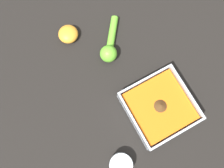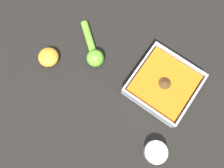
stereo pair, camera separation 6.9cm
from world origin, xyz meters
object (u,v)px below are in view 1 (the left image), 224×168
object	(u,v)px
square_dish	(159,107)
lemon_half	(68,34)
lemon_squeezer	(110,48)
spice_bowl	(121,165)

from	to	relation	value
square_dish	lemon_half	xyz separation A→B (m)	(-0.36, -0.14, -0.00)
lemon_squeezer	lemon_half	world-z (taller)	lemon_squeezer
square_dish	spice_bowl	xyz separation A→B (m)	(0.09, -0.19, -0.01)
spice_bowl	lemon_half	world-z (taller)	same
square_dish	lemon_half	world-z (taller)	square_dish
spice_bowl	lemon_squeezer	xyz separation A→B (m)	(-0.34, 0.15, 0.01)
spice_bowl	lemon_squeezer	world-z (taller)	lemon_squeezer
square_dish	lemon_squeezer	size ratio (longest dim) A/B	1.30
square_dish	lemon_squeezer	xyz separation A→B (m)	(-0.25, -0.04, 0.00)
square_dish	lemon_half	size ratio (longest dim) A/B	2.87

